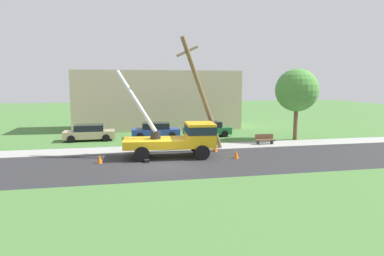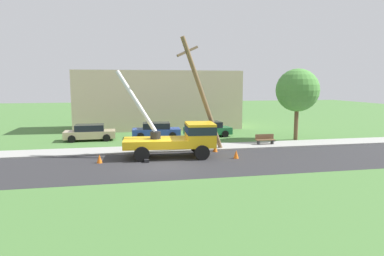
% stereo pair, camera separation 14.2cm
% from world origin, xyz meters
% --- Properties ---
extents(ground_plane, '(120.00, 120.00, 0.00)m').
position_xyz_m(ground_plane, '(0.00, 12.00, 0.00)').
color(ground_plane, '#477538').
extents(road_asphalt, '(80.00, 7.33, 0.01)m').
position_xyz_m(road_asphalt, '(0.00, 0.00, 0.00)').
color(road_asphalt, '#2B2B2D').
rests_on(road_asphalt, ground).
extents(sidewalk_strip, '(80.00, 2.56, 0.10)m').
position_xyz_m(sidewalk_strip, '(0.00, 4.95, 0.05)').
color(sidewalk_strip, '#9E9E99').
rests_on(sidewalk_strip, ground).
extents(utility_truck, '(6.74, 3.23, 5.98)m').
position_xyz_m(utility_truck, '(1.60, 2.02, 1.41)').
color(utility_truck, gold).
rests_on(utility_truck, ground).
extents(leaning_utility_pole, '(3.88, 1.76, 8.42)m').
position_xyz_m(leaning_utility_pole, '(3.41, 3.59, 4.30)').
color(leaning_utility_pole, brown).
rests_on(leaning_utility_pole, ground).
extents(traffic_cone_ahead, '(0.36, 0.36, 0.56)m').
position_xyz_m(traffic_cone_ahead, '(5.15, 0.76, 0.28)').
color(traffic_cone_ahead, orange).
rests_on(traffic_cone_ahead, ground).
extents(traffic_cone_behind, '(0.36, 0.36, 0.56)m').
position_xyz_m(traffic_cone_behind, '(-3.87, 1.20, 0.28)').
color(traffic_cone_behind, orange).
rests_on(traffic_cone_behind, ground).
extents(traffic_cone_curbside, '(0.36, 0.36, 0.56)m').
position_xyz_m(traffic_cone_curbside, '(4.34, 3.20, 0.28)').
color(traffic_cone_curbside, orange).
rests_on(traffic_cone_curbside, ground).
extents(parked_sedan_tan, '(4.43, 2.08, 1.42)m').
position_xyz_m(parked_sedan_tan, '(-5.25, 10.32, 0.71)').
color(parked_sedan_tan, tan).
rests_on(parked_sedan_tan, ground).
extents(parked_sedan_blue, '(4.51, 2.21, 1.42)m').
position_xyz_m(parked_sedan_blue, '(0.69, 10.59, 0.71)').
color(parked_sedan_blue, '#263F99').
rests_on(parked_sedan_blue, ground).
extents(parked_sedan_green, '(4.51, 2.22, 1.42)m').
position_xyz_m(parked_sedan_green, '(5.58, 10.44, 0.71)').
color(parked_sedan_green, '#1E6638').
rests_on(parked_sedan_green, ground).
extents(park_bench, '(1.60, 0.45, 0.90)m').
position_xyz_m(park_bench, '(9.08, 5.01, 0.46)').
color(park_bench, brown).
rests_on(park_bench, ground).
extents(roadside_tree_near, '(3.80, 3.80, 6.35)m').
position_xyz_m(roadside_tree_near, '(12.89, 7.00, 4.43)').
color(roadside_tree_near, brown).
rests_on(roadside_tree_near, ground).
extents(lowrise_building_backdrop, '(18.00, 6.00, 6.40)m').
position_xyz_m(lowrise_building_backdrop, '(1.62, 17.85, 3.20)').
color(lowrise_building_backdrop, '#C6B293').
rests_on(lowrise_building_backdrop, ground).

